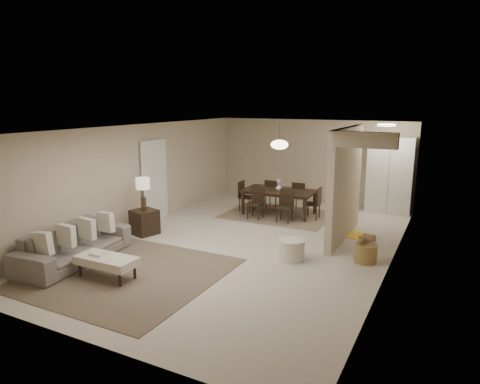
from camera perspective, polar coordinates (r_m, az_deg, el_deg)
The scene contains 22 objects.
floor at distance 9.47m, azimuth 0.91°, elevation -6.75°, with size 9.00×9.00×0.00m, color beige.
ceiling at distance 8.98m, azimuth 0.96°, elevation 8.53°, with size 9.00×9.00×0.00m, color white.
back_wall at distance 13.27m, azimuth 9.57°, elevation 4.09°, with size 6.00×6.00×0.00m, color #C2B093.
left_wall at distance 10.78m, azimuth -13.53°, elevation 2.10°, with size 9.00×9.00×0.00m, color #C2B093.
right_wall at distance 8.30m, azimuth 19.87°, elevation -1.22°, with size 9.00×9.00×0.00m, color #C2B093.
partition at distance 9.71m, azimuth 13.83°, elevation 1.01°, with size 0.15×2.50×2.50m, color #C2B093.
doorway at distance 11.26m, azimuth -11.38°, elevation 1.42°, with size 0.04×0.90×2.04m, color black.
pantry_cabinet at distance 12.46m, azimuth 19.39°, elevation 2.13°, with size 1.20×0.55×2.10m, color white.
flush_light at distance 11.38m, azimuth 18.95°, elevation 8.44°, with size 0.44×0.44×0.05m, color white.
living_rug at distance 8.09m, azimuth -14.69°, elevation -10.49°, with size 3.20×3.20×0.01m, color brown.
sofa at distance 8.87m, azimuth -21.23°, elevation -6.57°, with size 0.92×2.36×0.69m, color slate.
ottoman_bench at distance 7.91m, azimuth -17.37°, elevation -8.77°, with size 1.11×0.52×0.40m.
side_table at distance 10.22m, azimuth -12.61°, elevation -3.93°, with size 0.52×0.52×0.58m, color black.
table_lamp at distance 10.03m, azimuth -12.83°, elevation 0.75°, with size 0.32×0.32×0.76m.
round_pouf at distance 8.48m, azimuth 6.90°, elevation -7.67°, with size 0.52×0.52×0.40m, color beige.
wicker_basket at distance 8.65m, azimuth 16.41°, elevation -7.83°, with size 0.43×0.43×0.36m, color olive.
dining_rug at distance 11.74m, azimuth 5.10°, elevation -3.02°, with size 2.80×2.10×0.01m, color #816B50.
dining_table at distance 11.66m, azimuth 5.13°, elevation -1.43°, with size 1.94×1.08×0.68m, color black.
dining_chairs at distance 11.64m, azimuth 5.14°, elevation -1.04°, with size 2.28×1.67×0.85m.
vase at distance 11.57m, azimuth 5.17°, elevation 0.62°, with size 0.16×0.16×0.17m, color white.
yellow_mat at distance 10.34m, azimuth 14.52°, elevation -5.48°, with size 0.94×0.58×0.01m, color yellow.
pendant_light at distance 11.40m, azimuth 5.28°, elevation 6.31°, with size 0.46×0.46×0.71m.
Camera 1 is at (3.95, -8.04, 3.06)m, focal length 32.00 mm.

